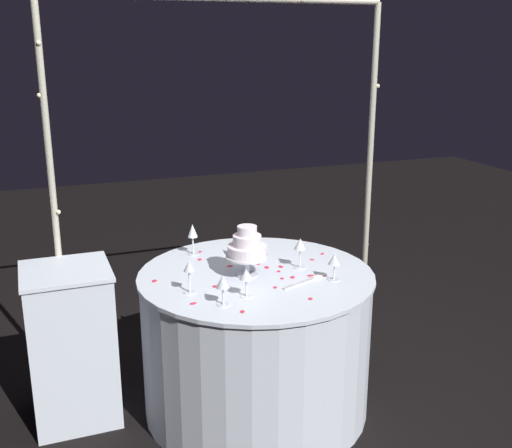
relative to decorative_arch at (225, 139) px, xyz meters
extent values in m
plane|color=black|center=(0.00, -0.49, -1.41)|extent=(12.00, 12.00, 0.00)
cylinder|color=#B7B29E|center=(-0.94, 0.00, -0.33)|extent=(0.04, 0.04, 2.15)
cylinder|color=#B7B29E|center=(0.94, 0.00, -0.33)|extent=(0.04, 0.04, 2.15)
sphere|color=#F9EAB2|center=(-0.92, -0.02, -0.33)|extent=(0.02, 0.02, 0.02)
sphere|color=#F9EAB2|center=(0.95, 0.00, -0.19)|extent=(0.02, 0.02, 0.02)
sphere|color=#F9EAB2|center=(-0.94, -0.02, 0.52)|extent=(0.02, 0.02, 0.02)
sphere|color=#F9EAB2|center=(0.96, 0.01, -0.74)|extent=(0.02, 0.02, 0.02)
sphere|color=#F9EAB2|center=(-0.93, 0.01, -0.98)|extent=(0.02, 0.02, 0.02)
sphere|color=#F9EAB2|center=(0.96, -0.01, 0.27)|extent=(0.02, 0.02, 0.02)
sphere|color=#F9EAB2|center=(-0.94, 0.01, 0.13)|extent=(0.02, 0.02, 0.02)
sphere|color=#F9EAB2|center=(0.96, 0.01, 0.63)|extent=(0.02, 0.02, 0.02)
sphere|color=#F9EAB2|center=(0.45, -0.01, 0.74)|extent=(0.02, 0.02, 0.02)
sphere|color=#F9EAB2|center=(-0.96, 0.00, 0.27)|extent=(0.02, 0.02, 0.02)
sphere|color=#F9EAB2|center=(0.96, 0.00, -1.23)|extent=(0.02, 0.02, 0.02)
sphere|color=#F9EAB2|center=(0.84, 0.00, 0.74)|extent=(0.02, 0.02, 0.02)
sphere|color=#F9EAB2|center=(-0.94, 0.01, 0.60)|extent=(0.02, 0.02, 0.02)
cylinder|color=silver|center=(0.00, -0.49, -1.03)|extent=(1.20, 1.20, 0.76)
cylinder|color=silver|center=(0.00, -0.49, -0.64)|extent=(1.23, 1.23, 0.02)
cube|color=silver|center=(-0.93, -0.23, -1.00)|extent=(0.42, 0.42, 0.82)
cube|color=silver|center=(-0.93, -0.23, -0.58)|extent=(0.44, 0.44, 0.02)
cylinder|color=silver|center=(-0.05, -0.50, -0.62)|extent=(0.11, 0.11, 0.01)
cylinder|color=silver|center=(-0.05, -0.50, -0.58)|extent=(0.02, 0.02, 0.09)
cylinder|color=silver|center=(-0.05, -0.50, -0.53)|extent=(0.22, 0.22, 0.01)
cylinder|color=white|center=(-0.05, -0.50, -0.49)|extent=(0.20, 0.20, 0.05)
cylinder|color=white|center=(-0.05, -0.50, -0.44)|extent=(0.14, 0.14, 0.06)
cylinder|color=white|center=(-0.05, -0.50, -0.39)|extent=(0.10, 0.10, 0.05)
cylinder|color=silver|center=(-0.28, -0.81, -0.63)|extent=(0.06, 0.06, 0.00)
cylinder|color=silver|center=(-0.28, -0.81, -0.58)|extent=(0.01, 0.01, 0.08)
cone|color=silver|center=(-0.28, -0.81, -0.51)|extent=(0.06, 0.06, 0.06)
cylinder|color=silver|center=(-0.15, -0.76, -0.63)|extent=(0.06, 0.06, 0.00)
cylinder|color=silver|center=(-0.15, -0.76, -0.58)|extent=(0.01, 0.01, 0.08)
cone|color=silver|center=(-0.15, -0.76, -0.51)|extent=(0.06, 0.06, 0.05)
cylinder|color=silver|center=(0.25, -0.49, -0.63)|extent=(0.06, 0.06, 0.00)
cylinder|color=silver|center=(0.25, -0.49, -0.57)|extent=(0.01, 0.01, 0.10)
cone|color=silver|center=(0.25, -0.49, -0.49)|extent=(0.06, 0.06, 0.06)
cylinder|color=silver|center=(-0.39, -0.62, -0.63)|extent=(0.06, 0.06, 0.00)
cylinder|color=silver|center=(-0.39, -0.62, -0.57)|extent=(0.01, 0.01, 0.11)
cone|color=silver|center=(-0.39, -0.62, -0.49)|extent=(0.05, 0.05, 0.05)
cylinder|color=silver|center=(0.33, -0.71, -0.63)|extent=(0.06, 0.06, 0.00)
cylinder|color=silver|center=(0.33, -0.71, -0.58)|extent=(0.01, 0.01, 0.08)
cone|color=silver|center=(0.33, -0.71, -0.52)|extent=(0.06, 0.06, 0.05)
cylinder|color=silver|center=(-0.22, -0.09, -0.63)|extent=(0.06, 0.06, 0.00)
cylinder|color=silver|center=(-0.22, -0.09, -0.57)|extent=(0.01, 0.01, 0.10)
cone|color=silver|center=(-0.22, -0.09, -0.49)|extent=(0.06, 0.06, 0.07)
cylinder|color=silver|center=(0.00, -0.24, -0.63)|extent=(0.06, 0.06, 0.00)
cylinder|color=silver|center=(0.00, -0.24, -0.58)|extent=(0.01, 0.01, 0.09)
cone|color=silver|center=(0.00, -0.24, -0.50)|extent=(0.06, 0.06, 0.06)
cube|color=silver|center=(0.15, -0.70, -0.63)|extent=(0.21, 0.10, 0.01)
cube|color=white|center=(0.28, -0.65, -0.62)|extent=(0.09, 0.05, 0.01)
ellipsoid|color=#E02D47|center=(0.25, -0.62, -0.63)|extent=(0.05, 0.04, 0.00)
ellipsoid|color=#E02D47|center=(-0.41, -0.75, -0.63)|extent=(0.04, 0.03, 0.00)
ellipsoid|color=#E02D47|center=(0.16, -0.45, -0.63)|extent=(0.03, 0.04, 0.00)
ellipsoid|color=#E02D47|center=(0.06, -0.37, -0.63)|extent=(0.03, 0.03, 0.00)
ellipsoid|color=#E02D47|center=(0.31, -0.64, -0.63)|extent=(0.04, 0.04, 0.00)
ellipsoid|color=#E02D47|center=(0.12, -0.32, -0.63)|extent=(0.03, 0.03, 0.00)
ellipsoid|color=#E02D47|center=(0.02, -0.70, -0.63)|extent=(0.02, 0.03, 0.00)
ellipsoid|color=#E02D47|center=(-0.23, -0.91, -0.63)|extent=(0.03, 0.04, 0.00)
ellipsoid|color=#E02D47|center=(0.22, -0.67, -0.63)|extent=(0.03, 0.03, 0.00)
ellipsoid|color=#E02D47|center=(0.12, -0.51, -0.63)|extent=(0.03, 0.03, 0.00)
ellipsoid|color=#E02D47|center=(0.46, -0.34, -0.63)|extent=(0.03, 0.04, 0.00)
ellipsoid|color=#E02D47|center=(0.08, -0.43, -0.63)|extent=(0.03, 0.04, 0.00)
ellipsoid|color=#E02D47|center=(0.36, -0.41, -0.63)|extent=(0.03, 0.04, 0.00)
ellipsoid|color=#E02D47|center=(0.12, -0.89, -0.63)|extent=(0.03, 0.04, 0.00)
ellipsoid|color=#E02D47|center=(-0.25, -0.59, -0.63)|extent=(0.05, 0.05, 0.00)
ellipsoid|color=#E02D47|center=(-0.51, -0.41, -0.63)|extent=(0.04, 0.04, 0.00)
ellipsoid|color=#E02D47|center=(-0.18, -0.06, -0.63)|extent=(0.03, 0.03, 0.00)
ellipsoid|color=#E02D47|center=(-0.22, -0.18, -0.63)|extent=(0.04, 0.04, 0.00)
ellipsoid|color=#E02D47|center=(-0.09, -0.34, -0.63)|extent=(0.04, 0.03, 0.00)
ellipsoid|color=#E02D47|center=(0.15, -0.61, -0.63)|extent=(0.04, 0.04, 0.00)
ellipsoid|color=#E02D47|center=(0.10, -0.61, -0.63)|extent=(0.02, 0.03, 0.00)
camera|label=1|loc=(-1.06, -3.28, 0.52)|focal=43.31mm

